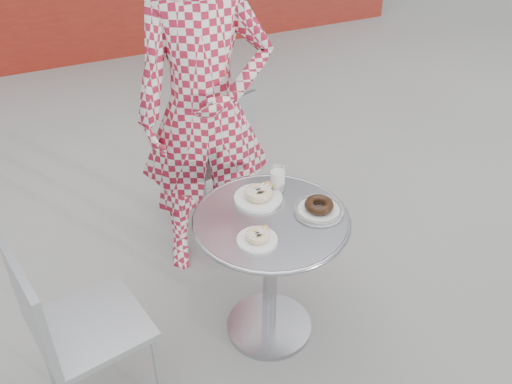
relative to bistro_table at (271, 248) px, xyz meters
name	(u,v)px	position (x,y,z in m)	size (l,w,h in m)	color
ground	(278,326)	(0.04, -0.01, -0.50)	(60.00, 60.00, 0.00)	#A4A19C
bistro_table	(271,248)	(0.00, 0.00, 0.00)	(0.66, 0.66, 0.67)	#B7B7BC
chair_far	(211,178)	(0.07, 0.96, -0.25)	(0.49, 0.49, 0.81)	#ADAFB5
chair_left	(96,356)	(-0.79, -0.05, -0.25)	(0.47, 0.46, 0.83)	#ADAFB5
seated_person	(205,111)	(-0.06, 0.61, 0.38)	(0.64, 0.42, 1.76)	maroon
plate_far	(259,195)	(0.01, 0.14, 0.18)	(0.21, 0.21, 0.06)	white
plate_near	(258,237)	(-0.11, -0.10, 0.18)	(0.16, 0.16, 0.04)	white
plate_checker	(319,208)	(0.20, -0.04, 0.18)	(0.21, 0.21, 0.05)	white
milk_cup	(278,180)	(0.11, 0.18, 0.21)	(0.07, 0.07, 0.11)	white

